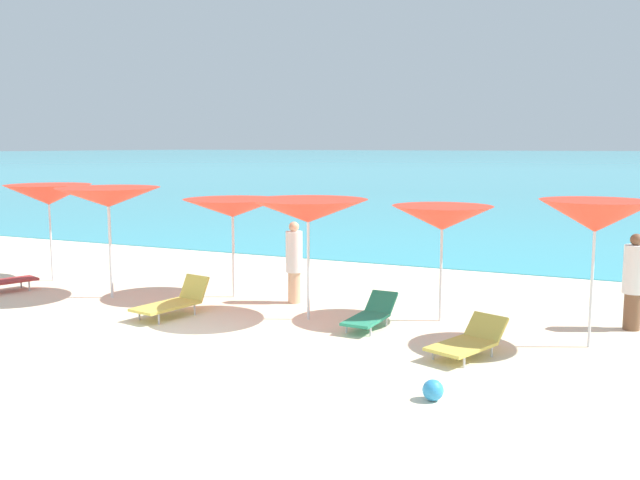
{
  "coord_description": "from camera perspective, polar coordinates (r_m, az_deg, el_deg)",
  "views": [
    {
      "loc": [
        6.5,
        -8.59,
        3.17
      ],
      "look_at": [
        0.51,
        4.56,
        1.2
      ],
      "focal_mm": 38.92,
      "sensor_mm": 36.0,
      "label": 1
    }
  ],
  "objects": [
    {
      "name": "ocean_water",
      "position": [
        237.54,
        23.1,
        6.38
      ],
      "size": [
        650.0,
        440.0,
        0.02
      ],
      "primitive_type": "cube",
      "color": "#38B7CC",
      "rests_on": "ground_plane"
    },
    {
      "name": "umbrella_1",
      "position": [
        14.95,
        -17.02,
        3.36
      ],
      "size": [
        2.35,
        2.35,
        2.32
      ],
      "color": "silver",
      "rests_on": "ground_plane"
    },
    {
      "name": "umbrella_2",
      "position": [
        14.51,
        -7.2,
        2.62
      ],
      "size": [
        2.19,
        2.19,
        2.08
      ],
      "color": "silver",
      "rests_on": "ground_plane"
    },
    {
      "name": "umbrella_5",
      "position": [
        11.53,
        21.71,
        1.82
      ],
      "size": [
        1.84,
        1.84,
        2.34
      ],
      "color": "silver",
      "rests_on": "ground_plane"
    },
    {
      "name": "umbrella_0",
      "position": [
        17.34,
        -21.42,
        3.48
      ],
      "size": [
        2.07,
        2.07,
        2.27
      ],
      "color": "silver",
      "rests_on": "ground_plane"
    },
    {
      "name": "beachgoer_1",
      "position": [
        13.1,
        24.41,
        -3.01
      ],
      "size": [
        0.38,
        0.38,
        1.68
      ],
      "rotation": [
        0.0,
        0.0,
        5.78
      ],
      "color": "brown",
      "rests_on": "ground_plane"
    },
    {
      "name": "lounge_chair_0",
      "position": [
        13.32,
        -11.94,
        -4.93
      ],
      "size": [
        0.88,
        1.58,
        0.68
      ],
      "rotation": [
        0.0,
        0.0,
        -0.19
      ],
      "color": "#D8BF4C",
      "rests_on": "ground_plane"
    },
    {
      "name": "lounge_chair_1",
      "position": [
        10.83,
        12.11,
        -8.1
      ],
      "size": [
        1.07,
        1.5,
        0.55
      ],
      "rotation": [
        0.0,
        0.0,
        -0.37
      ],
      "color": "#D8BF4C",
      "rests_on": "ground_plane"
    },
    {
      "name": "beachgoer_2",
      "position": [
        13.99,
        -2.14,
        -1.68
      ],
      "size": [
        0.34,
        0.34,
        1.66
      ],
      "rotation": [
        0.0,
        0.0,
        1.56
      ],
      "color": "#DBAA84",
      "rests_on": "ground_plane"
    },
    {
      "name": "umbrella_3",
      "position": [
        12.5,
        -0.98,
        2.4
      ],
      "size": [
        2.32,
        2.32,
        2.21
      ],
      "color": "silver",
      "rests_on": "ground_plane"
    },
    {
      "name": "ground_plane",
      "position": [
        19.97,
        5.16,
        -1.84
      ],
      "size": [
        50.0,
        100.0,
        0.3
      ],
      "primitive_type": "cube",
      "color": "beige"
    },
    {
      "name": "umbrella_4",
      "position": [
        12.59,
        10.02,
        1.78
      ],
      "size": [
        1.95,
        1.95,
        2.11
      ],
      "color": "silver",
      "rests_on": "ground_plane"
    },
    {
      "name": "beach_ball",
      "position": [
        8.98,
        9.27,
        -12.09
      ],
      "size": [
        0.27,
        0.27,
        0.27
      ],
      "primitive_type": "sphere",
      "color": "#3399D8",
      "rests_on": "ground_plane"
    },
    {
      "name": "lounge_chair_2",
      "position": [
        12.26,
        4.2,
        -6.09
      ],
      "size": [
        0.57,
        1.46,
        0.53
      ],
      "rotation": [
        0.0,
        0.0,
        -0.04
      ],
      "color": "#268C66",
      "rests_on": "ground_plane"
    }
  ]
}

